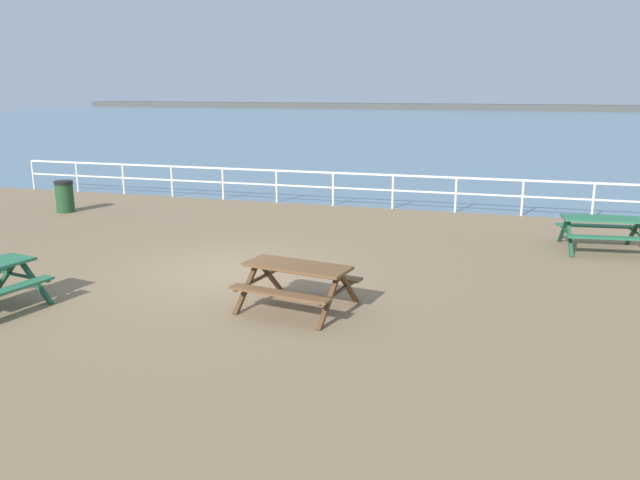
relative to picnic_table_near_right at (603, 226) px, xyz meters
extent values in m
cube|color=#846B4C|center=(-7.47, -4.06, -0.68)|extent=(30.00, 24.00, 0.20)
cube|color=slate|center=(-7.47, 48.69, -0.58)|extent=(142.00, 90.00, 0.01)
cube|color=#4C4C47|center=(-7.47, 91.69, -0.58)|extent=(142.00, 6.00, 1.80)
cube|color=white|center=(-7.47, 3.69, 0.47)|extent=(23.00, 0.06, 0.06)
cube|color=white|center=(-7.47, 3.69, -0.01)|extent=(23.00, 0.05, 0.05)
cylinder|color=white|center=(-18.97, 3.69, -0.06)|extent=(0.07, 0.07, 1.05)
cylinder|color=white|center=(-17.06, 3.69, -0.06)|extent=(0.07, 0.07, 1.05)
cylinder|color=white|center=(-15.14, 3.69, -0.06)|extent=(0.07, 0.07, 1.05)
cylinder|color=white|center=(-13.22, 3.69, -0.06)|extent=(0.07, 0.07, 1.05)
cylinder|color=white|center=(-11.31, 3.69, -0.06)|extent=(0.07, 0.07, 1.05)
cylinder|color=white|center=(-9.39, 3.69, -0.06)|extent=(0.07, 0.07, 1.05)
cylinder|color=white|center=(-7.47, 3.69, -0.06)|extent=(0.07, 0.07, 1.05)
cylinder|color=white|center=(-5.56, 3.69, -0.06)|extent=(0.07, 0.07, 1.05)
cylinder|color=white|center=(-3.64, 3.69, -0.06)|extent=(0.07, 0.07, 1.05)
cylinder|color=white|center=(-1.72, 3.69, -0.06)|extent=(0.07, 0.07, 1.05)
cylinder|color=white|center=(0.19, 3.69, -0.06)|extent=(0.07, 0.07, 1.05)
cube|color=#286B47|center=(-9.94, -7.53, -0.13)|extent=(0.59, 1.82, 0.04)
cube|color=#1E5035|center=(-10.77, -6.58, -0.21)|extent=(0.79, 0.23, 0.79)
cube|color=#1E5035|center=(-10.04, -6.72, -0.21)|extent=(0.79, 0.23, 0.79)
cube|color=#1E5035|center=(-10.41, -6.65, -0.16)|extent=(1.48, 0.34, 0.04)
cube|color=#286B47|center=(0.00, 0.00, 0.17)|extent=(1.87, 0.90, 0.05)
cube|color=#286B47|center=(-0.07, 0.62, -0.13)|extent=(1.82, 0.47, 0.04)
cube|color=#286B47|center=(0.07, -0.62, -0.13)|extent=(1.82, 0.47, 0.04)
cube|color=#1E5035|center=(0.73, 0.46, -0.21)|extent=(0.17, 0.80, 0.79)
cube|color=#1E5035|center=(0.77, 0.09, -0.16)|extent=(0.23, 1.50, 0.04)
cube|color=#1E5035|center=(-0.82, 0.28, -0.21)|extent=(0.17, 0.80, 0.79)
cube|color=#1E5035|center=(-0.73, -0.46, -0.21)|extent=(0.17, 0.80, 0.79)
cube|color=#1E5035|center=(-0.77, -0.09, -0.16)|extent=(0.23, 1.50, 0.04)
cube|color=brown|center=(-5.48, -5.74, 0.17)|extent=(1.89, 1.00, 0.05)
cube|color=brown|center=(-5.37, -5.13, -0.13)|extent=(1.82, 0.57, 0.04)
cube|color=brown|center=(-5.59, -6.35, -0.13)|extent=(1.82, 0.57, 0.04)
cube|color=#50351E|center=(-4.65, -5.51, -0.21)|extent=(0.22, 0.79, 0.79)
cube|color=#50351E|center=(-4.78, -6.25, -0.21)|extent=(0.22, 0.79, 0.79)
cube|color=#50351E|center=(-4.71, -5.88, -0.16)|extent=(0.32, 1.49, 0.04)
cube|color=#50351E|center=(-6.18, -5.24, -0.21)|extent=(0.22, 0.79, 0.79)
cube|color=#50351E|center=(-6.31, -5.98, -0.21)|extent=(0.22, 0.79, 0.79)
cube|color=#50351E|center=(-6.25, -5.61, -0.16)|extent=(0.32, 1.49, 0.04)
cylinder|color=#1E4723|center=(-14.95, 0.33, -0.16)|extent=(0.52, 0.52, 0.85)
cylinder|color=black|center=(-14.95, 0.33, 0.32)|extent=(0.55, 0.55, 0.10)
camera|label=1|loc=(-2.17, -15.45, 3.12)|focal=35.43mm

